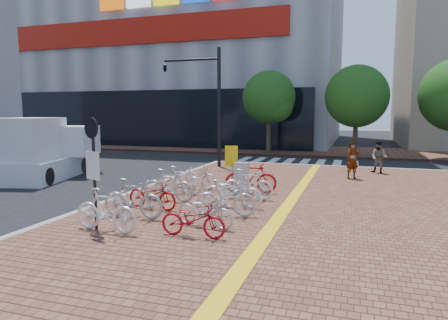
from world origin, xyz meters
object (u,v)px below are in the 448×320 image
(bike_8, at_px, (226,198))
(notice_sign, at_px, (93,160))
(bike_1, at_px, (133,198))
(bike_9, at_px, (232,191))
(bike_10, at_px, (248,184))
(traffic_light_pole, at_px, (194,86))
(bike_6, at_px, (193,219))
(box_truck, at_px, (45,150))
(pedestrian_a, at_px, (353,160))
(bike_5, at_px, (195,177))
(utility_box, at_px, (241,178))
(bike_7, at_px, (205,210))
(bike_0, at_px, (106,210))
(pedestrian_b, at_px, (379,157))
(bike_4, at_px, (181,180))
(bike_3, at_px, (169,185))
(yellow_sign, at_px, (232,160))
(bike_2, at_px, (152,194))
(bike_11, at_px, (251,178))

(bike_8, height_order, notice_sign, notice_sign)
(bike_1, bearing_deg, bike_9, -47.51)
(bike_10, bearing_deg, traffic_light_pole, 25.51)
(bike_6, distance_m, box_truck, 12.11)
(bike_1, distance_m, pedestrian_a, 10.76)
(notice_sign, bearing_deg, bike_10, 58.86)
(bike_5, height_order, utility_box, utility_box)
(bike_7, bearing_deg, bike_10, 6.66)
(notice_sign, xyz_separation_m, box_truck, (-7.61, 6.69, -0.61))
(bike_0, xyz_separation_m, pedestrian_a, (5.84, 10.38, 0.29))
(utility_box, bearing_deg, bike_1, -115.89)
(bike_9, bearing_deg, bike_6, 179.35)
(pedestrian_b, bearing_deg, utility_box, -99.55)
(bike_4, bearing_deg, notice_sign, 172.50)
(bike_4, xyz_separation_m, bike_7, (2.36, -3.70, -0.07))
(pedestrian_a, height_order, box_truck, box_truck)
(bike_0, distance_m, bike_3, 3.63)
(bike_10, bearing_deg, bike_0, 144.05)
(yellow_sign, relative_size, traffic_light_pole, 0.27)
(bike_8, bearing_deg, utility_box, -3.91)
(bike_7, relative_size, utility_box, 1.44)
(bike_2, bearing_deg, pedestrian_b, -27.69)
(bike_6, height_order, bike_8, bike_8)
(bike_9, xyz_separation_m, bike_10, (0.19, 1.19, 0.02))
(pedestrian_a, xyz_separation_m, utility_box, (-3.85, -4.83, -0.26))
(traffic_light_pole, bearing_deg, bike_8, -62.86)
(pedestrian_b, bearing_deg, notice_sign, -94.16)
(bike_4, xyz_separation_m, utility_box, (2.13, 0.70, 0.08))
(bike_3, xyz_separation_m, pedestrian_b, (7.08, 8.85, 0.24))
(bike_6, relative_size, bike_11, 0.86)
(bike_10, height_order, bike_11, bike_11)
(bike_2, relative_size, bike_4, 1.02)
(box_truck, bearing_deg, traffic_light_pole, 46.40)
(utility_box, bearing_deg, notice_sign, -113.11)
(bike_2, relative_size, bike_3, 0.96)
(bike_10, bearing_deg, pedestrian_a, -39.32)
(utility_box, height_order, traffic_light_pole, traffic_light_pole)
(bike_11, relative_size, box_truck, 0.36)
(bike_4, height_order, bike_9, bike_4)
(bike_4, height_order, traffic_light_pole, traffic_light_pole)
(bike_0, xyz_separation_m, bike_7, (2.22, 1.16, -0.11))
(bike_4, bearing_deg, bike_10, -98.28)
(bike_1, bearing_deg, bike_5, -0.54)
(utility_box, relative_size, traffic_light_pole, 0.18)
(bike_3, xyz_separation_m, pedestrian_a, (5.86, 6.76, 0.30))
(bike_7, height_order, traffic_light_pole, traffic_light_pole)
(traffic_light_pole, bearing_deg, bike_0, -77.73)
(bike_11, bearing_deg, utility_box, 127.51)
(box_truck, bearing_deg, bike_0, -40.28)
(utility_box, bearing_deg, bike_9, -82.29)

